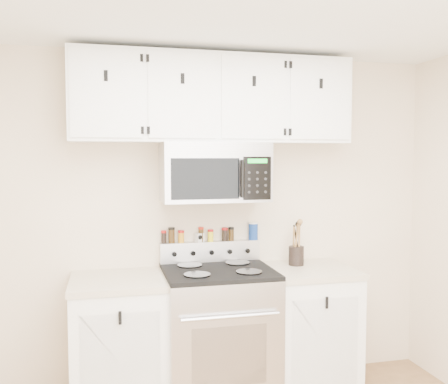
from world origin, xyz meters
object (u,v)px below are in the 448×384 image
object	(u,v)px
range	(218,333)
utensil_crock	(296,254)
microwave	(215,172)
salt_canister	(253,231)

from	to	relation	value
range	utensil_crock	xyz separation A→B (m)	(0.63, 0.12, 0.52)
range	microwave	xyz separation A→B (m)	(0.00, 0.13, 1.14)
microwave	range	bearing A→B (deg)	-90.23
utensil_crock	range	bearing A→B (deg)	-168.94
utensil_crock	salt_canister	bearing A→B (deg)	151.47
range	microwave	distance (m)	1.15
utensil_crock	salt_canister	distance (m)	0.37
range	salt_canister	bearing A→B (deg)	39.70
range	salt_canister	xyz separation A→B (m)	(0.34, 0.28, 0.68)
utensil_crock	salt_canister	size ratio (longest dim) A/B	2.50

